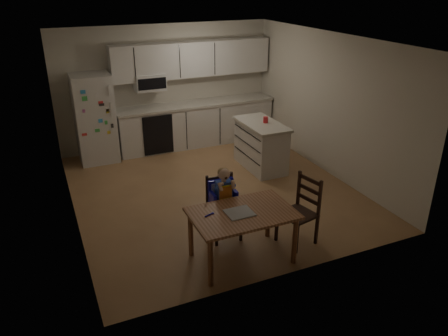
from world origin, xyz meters
TOP-DOWN VIEW (x-y plane):
  - room at (0.00, 0.48)m, footprint 4.52×5.01m
  - refrigerator at (-1.55, 2.15)m, footprint 0.72×0.70m
  - kitchen_run at (0.50, 2.24)m, footprint 3.37×0.62m
  - kitchen_island at (1.20, 0.52)m, footprint 0.63×1.20m
  - red_cup at (1.27, 0.50)m, footprint 0.09×0.09m
  - dining_table at (-0.40, -1.99)m, footprint 1.29×0.83m
  - napkin at (-0.45, -2.00)m, footprint 0.33×0.29m
  - toddler_spoon at (-0.82, -1.90)m, footprint 0.12×0.06m
  - chair_booster at (-0.40, -1.38)m, footprint 0.41×0.41m
  - chair_side at (0.54, -1.92)m, footprint 0.50×0.50m

SIDE VIEW (x-z plane):
  - kitchen_island at x=1.20m, z-range 0.00..0.89m
  - chair_side at x=0.54m, z-range 0.06..1.01m
  - dining_table at x=-0.40m, z-range 0.25..0.94m
  - chair_booster at x=-0.40m, z-range 0.11..1.16m
  - napkin at x=-0.45m, z-range 0.69..0.70m
  - toddler_spoon at x=-0.82m, z-range 0.69..0.70m
  - refrigerator at x=-1.55m, z-range 0.00..1.70m
  - kitchen_run at x=0.50m, z-range -0.20..1.95m
  - red_cup at x=1.27m, z-range 0.89..1.00m
  - room at x=0.00m, z-range -0.01..2.51m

